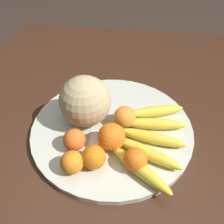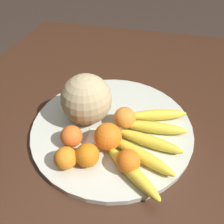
# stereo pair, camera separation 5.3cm
# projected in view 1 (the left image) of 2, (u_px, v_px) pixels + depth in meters

# --- Properties ---
(ground_plane) EXTENTS (12.00, 12.00, 0.00)m
(ground_plane) POSITION_uv_depth(u_px,v_px,m) (103.00, 218.00, 1.15)
(ground_plane) COLOR #382B23
(kitchen_table) EXTENTS (1.52, 1.12, 0.71)m
(kitchen_table) POSITION_uv_depth(u_px,v_px,m) (98.00, 141.00, 0.73)
(kitchen_table) COLOR #3D2316
(kitchen_table) RESTS_ON ground_plane
(fruit_bowl) EXTENTS (0.47, 0.47, 0.02)m
(fruit_bowl) POSITION_uv_depth(u_px,v_px,m) (112.00, 126.00, 0.66)
(fruit_bowl) COLOR beige
(fruit_bowl) RESTS_ON kitchen_table
(melon) EXTENTS (0.15, 0.15, 0.15)m
(melon) POSITION_uv_depth(u_px,v_px,m) (85.00, 100.00, 0.62)
(melon) COLOR tan
(melon) RESTS_ON fruit_bowl
(banana_bunch) EXTENTS (0.32, 0.21, 0.03)m
(banana_bunch) POSITION_uv_depth(u_px,v_px,m) (150.00, 137.00, 0.59)
(banana_bunch) COLOR brown
(banana_bunch) RESTS_ON fruit_bowl
(orange_front_left) EXTENTS (0.06, 0.06, 0.06)m
(orange_front_left) POSITION_uv_depth(u_px,v_px,m) (94.00, 157.00, 0.53)
(orange_front_left) COLOR orange
(orange_front_left) RESTS_ON fruit_bowl
(orange_front_right) EXTENTS (0.07, 0.07, 0.07)m
(orange_front_right) POSITION_uv_depth(u_px,v_px,m) (112.00, 137.00, 0.57)
(orange_front_right) COLOR orange
(orange_front_right) RESTS_ON fruit_bowl
(orange_mid_center) EXTENTS (0.06, 0.06, 0.06)m
(orange_mid_center) POSITION_uv_depth(u_px,v_px,m) (125.00, 117.00, 0.63)
(orange_mid_center) COLOR orange
(orange_mid_center) RESTS_ON fruit_bowl
(orange_back_left) EXTENTS (0.06, 0.06, 0.06)m
(orange_back_left) POSITION_uv_depth(u_px,v_px,m) (135.00, 159.00, 0.52)
(orange_back_left) COLOR orange
(orange_back_left) RESTS_ON fruit_bowl
(orange_back_right) EXTENTS (0.06, 0.06, 0.06)m
(orange_back_right) POSITION_uv_depth(u_px,v_px,m) (72.00, 162.00, 0.52)
(orange_back_right) COLOR orange
(orange_back_right) RESTS_ON fruit_bowl
(orange_top_small) EXTENTS (0.06, 0.06, 0.06)m
(orange_top_small) POSITION_uv_depth(u_px,v_px,m) (74.00, 140.00, 0.57)
(orange_top_small) COLOR orange
(orange_top_small) RESTS_ON fruit_bowl
(produce_tag) EXTENTS (0.09, 0.04, 0.00)m
(produce_tag) POSITION_uv_depth(u_px,v_px,m) (94.00, 143.00, 0.60)
(produce_tag) COLOR white
(produce_tag) RESTS_ON fruit_bowl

